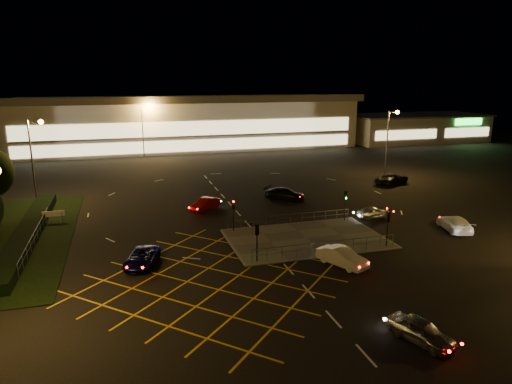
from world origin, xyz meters
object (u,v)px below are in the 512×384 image
object	(u,v)px
signal_ne	(345,199)
car_queue_white	(342,257)
signal_se	(388,222)
car_circ_red	(205,204)
car_right_silver	(374,212)
car_far_dkgrey	(285,194)
car_left_blue	(142,257)
car_approach_white	(455,223)
signal_nw	(233,209)
signal_sw	(257,235)
car_east_grey	(392,178)
car_near_silver	(421,331)

from	to	relation	value
signal_ne	car_queue_white	world-z (taller)	signal_ne
signal_se	car_circ_red	xyz separation A→B (m)	(-13.27, 16.32, -1.69)
car_right_silver	car_circ_red	bearing A→B (deg)	61.52
car_far_dkgrey	car_right_silver	bearing A→B (deg)	-107.10
signal_ne	car_far_dkgrey	distance (m)	10.48
car_left_blue	car_approach_white	size ratio (longest dim) A/B	0.94
signal_nw	car_approach_white	bearing A→B (deg)	-15.38
signal_ne	car_queue_white	size ratio (longest dim) A/B	0.72
signal_nw	car_queue_white	bearing A→B (deg)	-58.75
car_circ_red	car_approach_white	world-z (taller)	car_approach_white
signal_sw	car_queue_white	bearing A→B (deg)	158.45
car_queue_white	car_approach_white	size ratio (longest dim) A/B	0.87
car_east_grey	car_circ_red	bearing A→B (deg)	74.17
car_left_blue	car_far_dkgrey	xyz separation A→B (m)	(17.96, 15.76, 0.09)
signal_se	car_far_dkgrey	world-z (taller)	signal_se
car_right_silver	car_approach_white	distance (m)	8.08
signal_sw	car_left_blue	xyz separation A→B (m)	(-9.00, 2.12, -1.72)
signal_sw	signal_se	world-z (taller)	same
signal_sw	car_circ_red	size ratio (longest dim) A/B	0.77
signal_nw	car_far_dkgrey	size ratio (longest dim) A/B	0.62
car_far_dkgrey	car_left_blue	bearing A→B (deg)	170.37
car_near_silver	car_far_dkgrey	xyz separation A→B (m)	(3.30, 31.57, 0.06)
signal_se	car_approach_white	distance (m)	9.43
signal_se	car_approach_white	world-z (taller)	signal_se
signal_sw	car_far_dkgrey	xyz separation A→B (m)	(8.96, 17.89, -1.63)
car_right_silver	car_far_dkgrey	bearing A→B (deg)	31.38
signal_sw	car_far_dkgrey	bearing A→B (deg)	-116.61
signal_sw	signal_nw	size ratio (longest dim) A/B	1.00
signal_ne	car_east_grey	bearing A→B (deg)	43.52
car_circ_red	car_east_grey	world-z (taller)	car_east_grey
signal_sw	car_east_grey	size ratio (longest dim) A/B	0.56
signal_se	car_queue_white	world-z (taller)	signal_se
car_near_silver	car_circ_red	distance (m)	30.79
signal_ne	car_approach_white	bearing A→B (deg)	-32.67
car_near_silver	car_queue_white	world-z (taller)	car_queue_white
car_left_blue	car_circ_red	bearing A→B (deg)	78.79
signal_nw	signal_sw	bearing A→B (deg)	-90.00
car_near_silver	car_queue_white	distance (m)	11.19
signal_ne	car_left_blue	world-z (taller)	signal_ne
signal_nw	car_approach_white	size ratio (longest dim) A/B	0.63
car_near_silver	car_left_blue	world-z (taller)	car_near_silver
car_far_dkgrey	car_approach_white	size ratio (longest dim) A/B	1.03
signal_se	car_circ_red	distance (m)	21.10
signal_sw	car_far_dkgrey	world-z (taller)	signal_sw
signal_se	car_near_silver	size ratio (longest dim) A/B	0.79
car_queue_white	car_east_grey	world-z (taller)	car_east_grey
signal_ne	car_circ_red	distance (m)	15.76
car_queue_white	car_approach_white	distance (m)	15.39
car_right_silver	car_approach_white	world-z (taller)	car_approach_white
car_left_blue	car_right_silver	xyz separation A→B (m)	(24.50, 5.99, -0.01)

